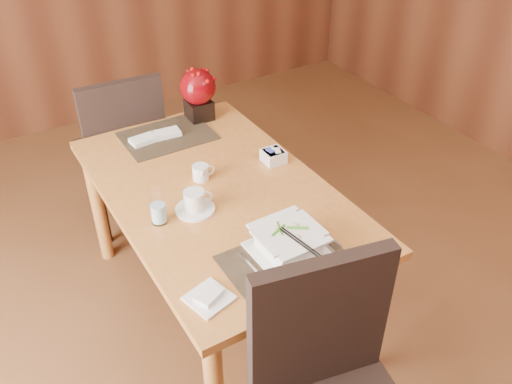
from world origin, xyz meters
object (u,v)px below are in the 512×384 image
coffee_cup (195,203)px  far_chair (123,145)px  berry_decor (198,91)px  bread_plate (209,298)px  water_glass (158,206)px  soup_setting (289,243)px  sugar_caddy (273,156)px  dining_table (218,207)px  creamer_jug (201,172)px

coffee_cup → far_chair: far_chair is taller
berry_decor → bread_plate: 1.34m
water_glass → far_chair: 1.03m
soup_setting → water_glass: bearing=127.5°
water_glass → sugar_caddy: (0.64, 0.15, -0.05)m
dining_table → creamer_jug: bearing=102.9°
far_chair → water_glass: bearing=83.8°
dining_table → coffee_cup: 0.22m
dining_table → bread_plate: size_ratio=10.72×
dining_table → water_glass: 0.36m
sugar_caddy → dining_table: bearing=-169.1°
dining_table → soup_setting: 0.54m
soup_setting → coffee_cup: bearing=112.7°
sugar_caddy → coffee_cup: bearing=-162.6°
water_glass → coffee_cup: bearing=-2.6°
water_glass → bread_plate: size_ratio=1.13×
water_glass → sugar_caddy: bearing=12.7°
water_glass → dining_table: bearing=14.7°
creamer_jug → far_chair: bearing=110.3°
creamer_jug → bread_plate: (-0.30, -0.68, -0.03)m
dining_table → soup_setting: bearing=-86.2°
sugar_caddy → soup_setting: bearing=-117.6°
dining_table → coffee_cup: size_ratio=8.96×
soup_setting → berry_decor: berry_decor is taller
soup_setting → far_chair: far_chair is taller
berry_decor → far_chair: size_ratio=0.28×
dining_table → far_chair: (-0.14, 0.90, -0.09)m
creamer_jug → berry_decor: (0.25, 0.53, 0.12)m
far_chair → coffee_cup: bearing=92.9°
coffee_cup → sugar_caddy: size_ratio=1.70×
creamer_jug → berry_decor: 0.60m
coffee_cup → sugar_caddy: coffee_cup is taller
berry_decor → bread_plate: (-0.56, -1.21, -0.15)m
dining_table → far_chair: bearing=99.1°
dining_table → bread_plate: (-0.33, -0.57, 0.10)m
coffee_cup → water_glass: (-0.16, 0.01, 0.04)m
dining_table → sugar_caddy: bearing=10.9°
soup_setting → creamer_jug: size_ratio=2.80×
soup_setting → far_chair: bearing=96.3°
bread_plate → far_chair: bearing=82.7°
soup_setting → bread_plate: 0.37m
coffee_cup → far_chair: size_ratio=0.17×
soup_setting → coffee_cup: (-0.19, 0.43, -0.01)m
dining_table → far_chair: far_chair is taller
water_glass → berry_decor: 0.90m
dining_table → coffee_cup: (-0.15, -0.09, 0.14)m
water_glass → creamer_jug: (0.28, 0.19, -0.04)m
sugar_caddy → bread_plate: bearing=-136.5°
sugar_caddy → berry_decor: 0.60m
water_glass → far_chair: size_ratio=0.16×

